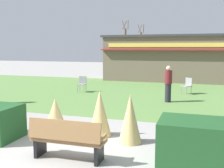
{
  "coord_description": "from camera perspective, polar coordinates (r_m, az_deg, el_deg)",
  "views": [
    {
      "loc": [
        2.98,
        -5.33,
        2.49
      ],
      "look_at": [
        0.11,
        3.74,
        1.23
      ],
      "focal_mm": 43.53,
      "sensor_mm": 36.0,
      "label": 1
    }
  ],
  "objects": [
    {
      "name": "cafe_chair_west",
      "position": [
        15.31,
        15.55,
        -0.09
      ],
      "size": [
        0.62,
        0.62,
        0.89
      ],
      "color": "gray",
      "rests_on": "ground_plane"
    },
    {
      "name": "ornamental_grass_behind_center",
      "position": [
        8.08,
        -11.79,
        -6.67
      ],
      "size": [
        0.77,
        0.77,
        1.06
      ],
      "primitive_type": "cone",
      "color": "tan",
      "rests_on": "ground_plane"
    },
    {
      "name": "lawn_patch",
      "position": [
        15.38,
        6.18,
        -1.8
      ],
      "size": [
        36.0,
        12.0,
        0.01
      ],
      "primitive_type": "cube",
      "color": "#5B8442",
      "rests_on": "ground_plane"
    },
    {
      "name": "ground_plane",
      "position": [
        6.59,
        -11.13,
        -14.8
      ],
      "size": [
        80.0,
        80.0,
        0.0
      ],
      "primitive_type": "plane",
      "color": "#999691"
    },
    {
      "name": "ornamental_grass_behind_left",
      "position": [
        7.2,
        3.84,
        -7.27
      ],
      "size": [
        0.62,
        0.62,
        1.3
      ],
      "primitive_type": "cone",
      "color": "tan",
      "rests_on": "ground_plane"
    },
    {
      "name": "park_bench",
      "position": [
        6.23,
        -9.42,
        -11.38
      ],
      "size": [
        1.71,
        0.54,
        0.95
      ],
      "color": "olive",
      "rests_on": "ground_plane"
    },
    {
      "name": "cafe_chair_east",
      "position": [
        15.56,
        -6.28,
        0.26
      ],
      "size": [
        0.47,
        0.47,
        0.89
      ],
      "color": "gray",
      "rests_on": "ground_plane"
    },
    {
      "name": "tree_right_bg",
      "position": [
        37.67,
        6.05,
        7.49
      ],
      "size": [
        0.91,
        0.96,
        5.68
      ],
      "color": "brown",
      "rests_on": "ground_plane"
    },
    {
      "name": "ornamental_grass_behind_right",
      "position": [
        7.76,
        -2.57,
        -6.15
      ],
      "size": [
        0.66,
        0.66,
        1.31
      ],
      "primitive_type": "cone",
      "color": "tan",
      "rests_on": "ground_plane"
    },
    {
      "name": "parked_car_center_slot",
      "position": [
        29.37,
        18.11,
        3.57
      ],
      "size": [
        4.22,
        2.1,
        1.2
      ],
      "color": "black",
      "rests_on": "ground_plane"
    },
    {
      "name": "person_strolling",
      "position": [
        12.78,
        11.73,
        0.07
      ],
      "size": [
        0.34,
        0.34,
        1.69
      ],
      "rotation": [
        0.0,
        0.0,
        4.21
      ],
      "color": "#23232D",
      "rests_on": "ground_plane"
    },
    {
      "name": "food_kiosk",
      "position": [
        21.7,
        11.77,
        5.41
      ],
      "size": [
        9.77,
        4.44,
        3.46
      ],
      "color": "#6B5B4C",
      "rests_on": "ground_plane"
    },
    {
      "name": "tree_left_bg",
      "position": [
        36.08,
        2.8,
        7.83
      ],
      "size": [
        0.91,
        0.96,
        6.07
      ],
      "color": "brown",
      "rests_on": "ground_plane"
    },
    {
      "name": "hedge_right",
      "position": [
        5.96,
        19.9,
        -12.26
      ],
      "size": [
        2.05,
        1.1,
        1.03
      ],
      "primitive_type": "cube",
      "color": "#1E4C23",
      "rests_on": "ground_plane"
    },
    {
      "name": "parked_car_west_slot",
      "position": [
        29.81,
        7.65,
        3.93
      ],
      "size": [
        4.26,
        2.18,
        1.2
      ],
      "color": "silver",
      "rests_on": "ground_plane"
    }
  ]
}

